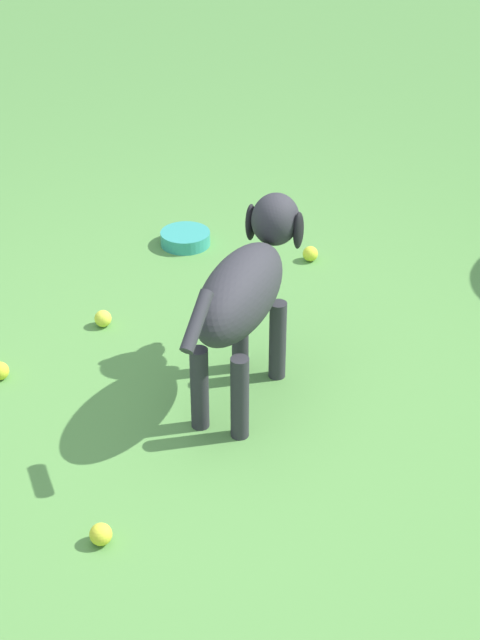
{
  "coord_description": "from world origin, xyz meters",
  "views": [
    {
      "loc": [
        2.64,
        0.45,
        2.05
      ],
      "look_at": [
        -0.13,
        0.09,
        0.32
      ],
      "focal_mm": 56.17,
      "sensor_mm": 36.0,
      "label": 1
    }
  ],
  "objects_px": {
    "tennis_ball_1": "(101,534)",
    "dog": "(246,288)",
    "tennis_ball_0": "(103,319)",
    "tennis_ball_4": "(310,254)",
    "tennis_ball_2": "(0,371)",
    "water_bowl": "(185,238)"
  },
  "relations": [
    {
      "from": "tennis_ball_2",
      "to": "tennis_ball_4",
      "type": "height_order",
      "value": "same"
    },
    {
      "from": "tennis_ball_0",
      "to": "tennis_ball_1",
      "type": "relative_size",
      "value": 1.0
    },
    {
      "from": "dog",
      "to": "tennis_ball_1",
      "type": "xyz_separation_m",
      "value": [
        0.79,
        -0.32,
        -0.38
      ]
    },
    {
      "from": "tennis_ball_1",
      "to": "tennis_ball_4",
      "type": "distance_m",
      "value": 1.84
    },
    {
      "from": "dog",
      "to": "tennis_ball_0",
      "type": "relative_size",
      "value": 13.8
    },
    {
      "from": "dog",
      "to": "tennis_ball_1",
      "type": "bearing_deg",
      "value": 171.95
    },
    {
      "from": "tennis_ball_2",
      "to": "water_bowl",
      "type": "xyz_separation_m",
      "value": [
        -1.1,
        0.47,
        -0.0
      ]
    },
    {
      "from": "tennis_ball_0",
      "to": "water_bowl",
      "type": "relative_size",
      "value": 0.3
    },
    {
      "from": "dog",
      "to": "water_bowl",
      "type": "height_order",
      "value": "dog"
    },
    {
      "from": "tennis_ball_2",
      "to": "tennis_ball_0",
      "type": "bearing_deg",
      "value": 144.66
    },
    {
      "from": "dog",
      "to": "tennis_ball_1",
      "type": "relative_size",
      "value": 13.8
    },
    {
      "from": "tennis_ball_2",
      "to": "tennis_ball_1",
      "type": "bearing_deg",
      "value": 36.43
    },
    {
      "from": "tennis_ball_1",
      "to": "dog",
      "type": "bearing_deg",
      "value": 157.99
    },
    {
      "from": "dog",
      "to": "tennis_ball_0",
      "type": "bearing_deg",
      "value": 73.16
    },
    {
      "from": "tennis_ball_0",
      "to": "tennis_ball_2",
      "type": "distance_m",
      "value": 0.48
    },
    {
      "from": "tennis_ball_1",
      "to": "water_bowl",
      "type": "relative_size",
      "value": 0.3
    },
    {
      "from": "dog",
      "to": "tennis_ball_4",
      "type": "bearing_deg",
      "value": 4.86
    },
    {
      "from": "tennis_ball_0",
      "to": "water_bowl",
      "type": "height_order",
      "value": "tennis_ball_0"
    },
    {
      "from": "dog",
      "to": "water_bowl",
      "type": "distance_m",
      "value": 1.21
    },
    {
      "from": "dog",
      "to": "tennis_ball_2",
      "type": "xyz_separation_m",
      "value": [
        0.04,
        -0.87,
        -0.38
      ]
    },
    {
      "from": "tennis_ball_0",
      "to": "tennis_ball_4",
      "type": "height_order",
      "value": "same"
    },
    {
      "from": "tennis_ball_0",
      "to": "tennis_ball_4",
      "type": "relative_size",
      "value": 1.0
    }
  ]
}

